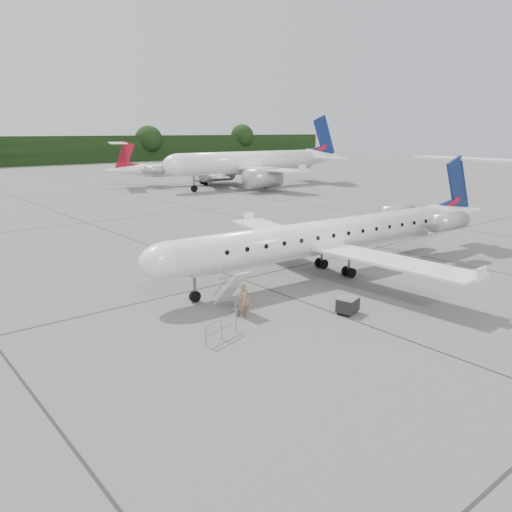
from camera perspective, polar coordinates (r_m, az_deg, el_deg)
ground at (r=30.45m, az=10.17°, el=-4.19°), size 320.00×320.00×0.00m
main_regional_jet at (r=33.23m, az=7.90°, el=4.05°), size 30.61×23.18×7.44m
airstair at (r=26.95m, az=-2.85°, el=-3.80°), size 1.03×2.35×2.33m
passenger at (r=26.01m, az=-1.32°, el=-5.12°), size 0.74×0.59×1.77m
safety_railing at (r=23.44m, az=-3.95°, el=-8.37°), size 2.15×0.63×1.00m
baggage_cart at (r=27.03m, az=10.45°, el=-5.51°), size 1.30×1.15×0.96m
bg_narrowbody at (r=85.61m, az=-0.82°, el=11.86°), size 35.21×26.36×12.12m
bg_regional_right at (r=90.89m, az=-5.39°, el=10.53°), size 34.72×29.85×7.67m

